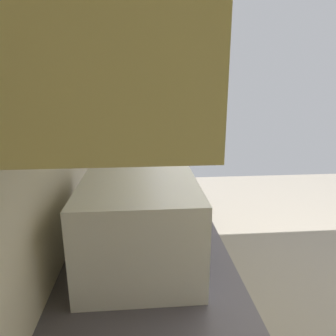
{
  "coord_description": "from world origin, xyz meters",
  "views": [
    {
      "loc": [
        -1.72,
        1.27,
        1.56
      ],
      "look_at": [
        -0.53,
        1.18,
        1.22
      ],
      "focal_mm": 32.21,
      "sensor_mm": 36.0,
      "label": 1
    }
  ],
  "objects_px": {
    "microwave": "(141,222)",
    "bowl": "(154,151)",
    "oven_range": "(147,180)",
    "kettle": "(156,156)"
  },
  "relations": [
    {
      "from": "kettle",
      "to": "microwave",
      "type": "bearing_deg",
      "value": 175.3
    },
    {
      "from": "oven_range",
      "to": "microwave",
      "type": "distance_m",
      "value": 2.43
    },
    {
      "from": "oven_range",
      "to": "bowl",
      "type": "relative_size",
      "value": 7.02
    },
    {
      "from": "microwave",
      "to": "kettle",
      "type": "relative_size",
      "value": 2.43
    },
    {
      "from": "microwave",
      "to": "kettle",
      "type": "bearing_deg",
      "value": -4.7
    },
    {
      "from": "microwave",
      "to": "kettle",
      "type": "height_order",
      "value": "microwave"
    },
    {
      "from": "microwave",
      "to": "oven_range",
      "type": "bearing_deg",
      "value": -1.2
    },
    {
      "from": "oven_range",
      "to": "microwave",
      "type": "relative_size",
      "value": 2.21
    },
    {
      "from": "microwave",
      "to": "bowl",
      "type": "xyz_separation_m",
      "value": [
        1.72,
        -0.11,
        -0.12
      ]
    },
    {
      "from": "oven_range",
      "to": "kettle",
      "type": "xyz_separation_m",
      "value": [
        -0.99,
        -0.06,
        0.52
      ]
    }
  ]
}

